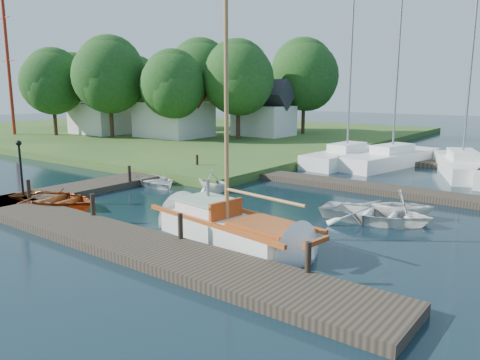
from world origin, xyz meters
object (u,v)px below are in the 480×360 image
Objects in this scene: marina_boat_1 at (392,157)px; house_a at (174,110)px; mooring_post_3 at (308,257)px; tender_c at (375,211)px; tree_5 at (135,84)px; house_c at (264,114)px; mooring_post_1 at (93,204)px; mooring_post_5 at (197,162)px; mooring_post_4 at (129,174)px; tender_b at (213,180)px; mooring_post_2 at (180,226)px; marina_boat_2 at (462,164)px; tree_0 at (53,82)px; tree_4 at (201,74)px; tree_3 at (238,78)px; radio_mast at (7,55)px; mooring_post_0 at (29,189)px; tender_a at (155,179)px; house_b at (102,110)px; sailboat at (235,231)px; tree_7 at (304,75)px; tree_2 at (173,85)px; marina_boat_0 at (347,156)px; tree_6 at (72,82)px; lamp_post at (20,161)px; tender_d at (403,203)px; dinghy at (54,197)px; tree_1 at (110,75)px.

marina_boat_1 is 21.36m from house_a.
mooring_post_3 is at bearing -154.54° from marina_boat_1.
tree_5 reaches higher than tender_c.
mooring_post_3 is 0.15× the size of house_c.
mooring_post_1 and mooring_post_5 have the same top height.
tender_b is (3.94, 1.84, -0.14)m from mooring_post_4.
mooring_post_2 is 9.86m from mooring_post_4.
marina_boat_2 is 1.84× the size of house_a.
mooring_post_1 is 31.28m from tree_0.
house_c is at bearing -0.36° from tree_4.
radio_mast reaches higher than tree_3.
tree_4 reaches higher than tree_5.
mooring_post_3 is at bearing 0.00° from mooring_post_0.
tender_a is 0.56× the size of house_b.
sailboat is at bearing -29.86° from house_b.
marina_boat_2 is at bearing -34.35° from tree_7.
sailboat is at bearing -40.61° from tree_2.
mooring_post_2 is at bearing -66.50° from tree_7.
tender_a is 1.51× the size of tender_b.
tree_7 is (18.00, 6.00, 0.78)m from tree_5.
tree_4 is at bearing 53.29° from house_b.
marina_boat_1 reaches higher than mooring_post_2.
mooring_post_3 is 39.32m from tree_0.
sailboat is 0.66× the size of radio_mast.
tender_c is (-0.80, 6.49, -0.28)m from mooring_post_3.
mooring_post_3 is 19.91m from marina_boat_0.
tree_6 is at bearing 161.18° from sailboat.
mooring_post_0 is 0.37× the size of tender_b.
lamp_post is 8.54m from tender_b.
mooring_post_3 is at bearing 156.41° from tender_d.
sailboat reaches higher than house_c.
mooring_post_2 is 0.05× the size of radio_mast.
tree_4 reaches higher than mooring_post_1.
mooring_post_4 is 14.55m from marina_boat_0.
tender_a is 22.45m from house_c.
mooring_post_0 is at bearing -42.83° from house_b.
mooring_post_5 is 0.09× the size of tree_6.
mooring_post_4 reaches higher than dinghy.
mooring_post_0 is at bearing -36.45° from tree_6.
tree_3 reaches higher than mooring_post_5.
tender_a is at bearing -14.07° from radio_mast.
mooring_post_1 is 3.36m from dinghy.
tree_4 is (2.00, 10.00, 0.28)m from tree_1.
tree_7 reaches higher than house_b.
tender_d is 29.27m from house_a.
mooring_post_1 is 0.08× the size of sailboat.
marina_boat_1 is at bearing 77.94° from mooring_post_1.
dinghy is 0.35× the size of marina_boat_0.
tree_3 is (-7.75, 17.01, 5.48)m from tender_a.
tree_5 is (-35.88, 17.50, 4.81)m from tender_d.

